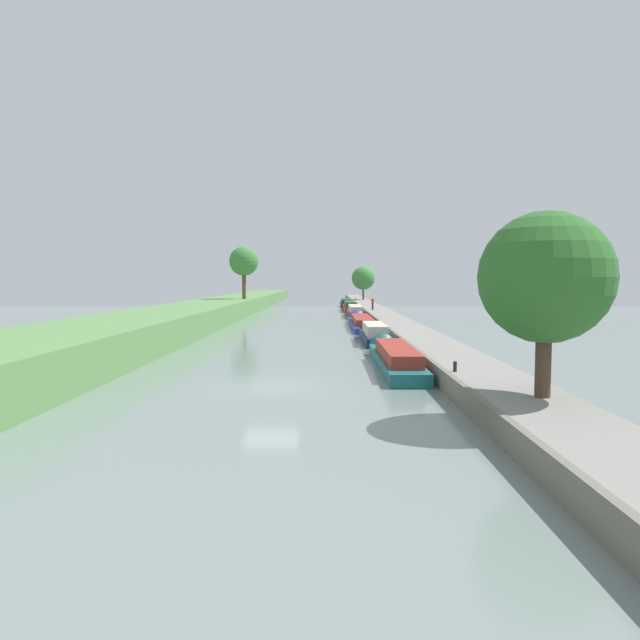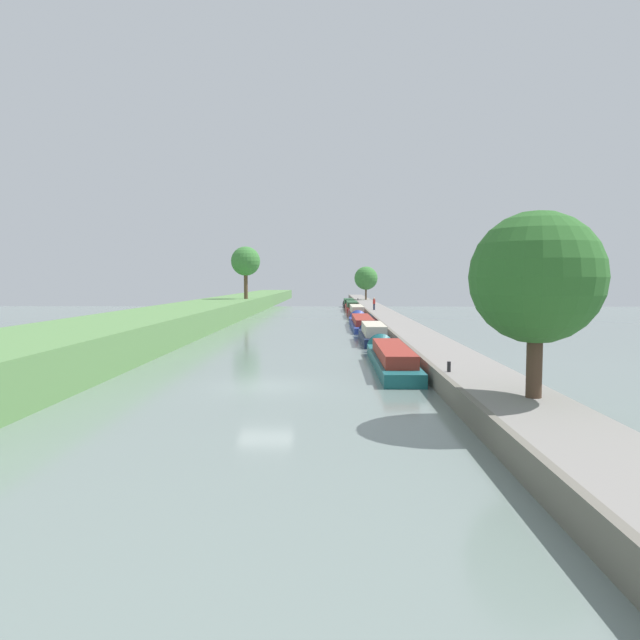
{
  "view_description": "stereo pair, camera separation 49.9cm",
  "coord_description": "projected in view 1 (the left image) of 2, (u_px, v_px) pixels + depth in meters",
  "views": [
    {
      "loc": [
        2.56,
        -26.17,
        4.89
      ],
      "look_at": [
        1.92,
        29.53,
        1.0
      ],
      "focal_mm": 32.25,
      "sensor_mm": 36.0,
      "label": 1
    },
    {
      "loc": [
        3.06,
        -26.17,
        4.89
      ],
      "look_at": [
        1.92,
        29.53,
        1.0
      ],
      "focal_mm": 32.25,
      "sensor_mm": 36.0,
      "label": 2
    }
  ],
  "objects": [
    {
      "name": "narrowboat_maroon",
      "position": [
        355.0,
        312.0,
        76.7
      ],
      "size": [
        1.87,
        14.29,
        2.1
      ],
      "color": "maroon",
      "rests_on": "ground_plane"
    },
    {
      "name": "narrowboat_blue",
      "position": [
        361.0,
        322.0,
        60.11
      ],
      "size": [
        2.17,
        17.23,
        2.06
      ],
      "color": "#283D93",
      "rests_on": "ground_plane"
    },
    {
      "name": "right_towpath",
      "position": [
        478.0,
        377.0,
        26.34
      ],
      "size": [
        3.28,
        260.0,
        0.9
      ],
      "color": "gray",
      "rests_on": "ground_plane"
    },
    {
      "name": "narrowboat_teal",
      "position": [
        394.0,
        357.0,
        32.56
      ],
      "size": [
        1.95,
        13.45,
        1.91
      ],
      "color": "#195B60",
      "rests_on": "ground_plane"
    },
    {
      "name": "person_walking",
      "position": [
        373.0,
        303.0,
        76.55
      ],
      "size": [
        0.34,
        0.34,
        1.66
      ],
      "color": "#282D42",
      "rests_on": "right_towpath"
    },
    {
      "name": "narrowboat_red",
      "position": [
        350.0,
        307.0,
        91.66
      ],
      "size": [
        1.92,
        15.08,
        2.09
      ],
      "color": "maroon",
      "rests_on": "ground_plane"
    },
    {
      "name": "mooring_bollard_far",
      "position": [
        355.0,
        299.0,
        112.11
      ],
      "size": [
        0.16,
        0.16,
        0.45
      ],
      "color": "black",
      "rests_on": "right_towpath"
    },
    {
      "name": "ground_plane",
      "position": [
        271.0,
        386.0,
        26.48
      ],
      "size": [
        160.0,
        160.0,
        0.0
      ],
      "primitive_type": "plane",
      "color": "slate"
    },
    {
      "name": "tree_rightbank_near",
      "position": [
        545.0,
        278.0,
        19.33
      ],
      "size": [
        4.47,
        4.47,
        6.32
      ],
      "color": "#4C3828",
      "rests_on": "right_towpath"
    },
    {
      "name": "narrowboat_navy",
      "position": [
        374.0,
        334.0,
        45.74
      ],
      "size": [
        1.88,
        10.22,
        2.06
      ],
      "color": "#141E42",
      "rests_on": "ground_plane"
    },
    {
      "name": "stone_quay",
      "position": [
        439.0,
        376.0,
        26.36
      ],
      "size": [
        0.25,
        260.0,
        0.95
      ],
      "color": "#6B665B",
      "rests_on": "ground_plane"
    },
    {
      "name": "narrowboat_black",
      "position": [
        346.0,
        303.0,
        106.69
      ],
      "size": [
        2.06,
        12.42,
        2.14
      ],
      "color": "black",
      "rests_on": "ground_plane"
    },
    {
      "name": "mooring_bollard_near",
      "position": [
        455.0,
        367.0,
        25.02
      ],
      "size": [
        0.16,
        0.16,
        0.45
      ],
      "color": "black",
      "rests_on": "right_towpath"
    },
    {
      "name": "tree_leftbank_downstream",
      "position": [
        244.0,
        261.0,
        82.23
      ],
      "size": [
        4.19,
        4.19,
        7.51
      ],
      "color": "brown",
      "rests_on": "left_grassy_bank"
    },
    {
      "name": "tree_rightbank_midnear",
      "position": [
        363.0,
        278.0,
        116.25
      ],
      "size": [
        4.71,
        4.71,
        6.71
      ],
      "color": "brown",
      "rests_on": "right_towpath"
    },
    {
      "name": "left_grassy_bank",
      "position": [
        15.0,
        362.0,
        26.54
      ],
      "size": [
        8.03,
        260.0,
        2.17
      ],
      "color": "#5B894C",
      "rests_on": "ground_plane"
    }
  ]
}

